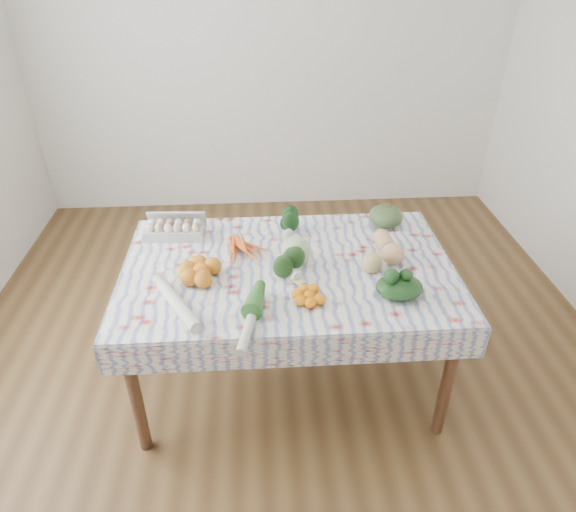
% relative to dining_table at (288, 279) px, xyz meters
% --- Properties ---
extents(ground, '(4.50, 4.50, 0.00)m').
position_rel_dining_table_xyz_m(ground, '(0.00, 0.00, -0.68)').
color(ground, '#55391D').
rests_on(ground, ground).
extents(wall_back, '(4.00, 0.04, 2.80)m').
position_rel_dining_table_xyz_m(wall_back, '(0.00, 2.25, 0.72)').
color(wall_back, white).
rests_on(wall_back, ground).
extents(dining_table, '(1.60, 1.00, 0.75)m').
position_rel_dining_table_xyz_m(dining_table, '(0.00, 0.00, 0.00)').
color(dining_table, brown).
rests_on(dining_table, ground).
extents(tablecloth, '(1.66, 1.06, 0.01)m').
position_rel_dining_table_xyz_m(tablecloth, '(0.00, 0.00, 0.08)').
color(tablecloth, white).
rests_on(tablecloth, dining_table).
extents(egg_carton, '(0.33, 0.15, 0.09)m').
position_rel_dining_table_xyz_m(egg_carton, '(-0.60, 0.32, 0.13)').
color(egg_carton, '#B5B4AF').
rests_on(egg_carton, tablecloth).
extents(carrot_bunch, '(0.30, 0.29, 0.04)m').
position_rel_dining_table_xyz_m(carrot_bunch, '(-0.24, 0.11, 0.10)').
color(carrot_bunch, '#E15C21').
rests_on(carrot_bunch, tablecloth).
extents(kale_bunch, '(0.17, 0.17, 0.12)m').
position_rel_dining_table_xyz_m(kale_bunch, '(0.00, 0.30, 0.14)').
color(kale_bunch, '#133614').
rests_on(kale_bunch, tablecloth).
extents(kabocha_squash, '(0.22, 0.22, 0.12)m').
position_rel_dining_table_xyz_m(kabocha_squash, '(0.58, 0.38, 0.15)').
color(kabocha_squash, '#425A2D').
rests_on(kabocha_squash, tablecloth).
extents(cabbage, '(0.16, 0.16, 0.15)m').
position_rel_dining_table_xyz_m(cabbage, '(0.04, 0.02, 0.16)').
color(cabbage, '#A8C27E').
rests_on(cabbage, tablecloth).
extents(butternut_squash, '(0.14, 0.26, 0.12)m').
position_rel_dining_table_xyz_m(butternut_squash, '(0.52, 0.06, 0.14)').
color(butternut_squash, tan).
rests_on(butternut_squash, tablecloth).
extents(orange_cluster, '(0.34, 0.34, 0.09)m').
position_rel_dining_table_xyz_m(orange_cluster, '(-0.42, -0.09, 0.13)').
color(orange_cluster, orange).
rests_on(orange_cluster, tablecloth).
extents(broccoli, '(0.18, 0.18, 0.10)m').
position_rel_dining_table_xyz_m(broccoli, '(0.01, -0.11, 0.13)').
color(broccoli, '#1F4619').
rests_on(broccoli, tablecloth).
extents(mandarin_cluster, '(0.22, 0.22, 0.06)m').
position_rel_dining_table_xyz_m(mandarin_cluster, '(0.08, -0.29, 0.11)').
color(mandarin_cluster, orange).
rests_on(mandarin_cluster, tablecloth).
extents(grapefruit, '(0.12, 0.12, 0.10)m').
position_rel_dining_table_xyz_m(grapefruit, '(0.41, -0.08, 0.13)').
color(grapefruit, tan).
rests_on(grapefruit, tablecloth).
extents(spinach_bag, '(0.26, 0.23, 0.10)m').
position_rel_dining_table_xyz_m(spinach_bag, '(0.49, -0.28, 0.13)').
color(spinach_bag, black).
rests_on(spinach_bag, tablecloth).
extents(daikon, '(0.24, 0.37, 0.06)m').
position_rel_dining_table_xyz_m(daikon, '(-0.51, -0.32, 0.11)').
color(daikon, silver).
rests_on(daikon, tablecloth).
extents(leek, '(0.13, 0.42, 0.05)m').
position_rel_dining_table_xyz_m(leek, '(-0.19, -0.43, 0.11)').
color(leek, beige).
rests_on(leek, tablecloth).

